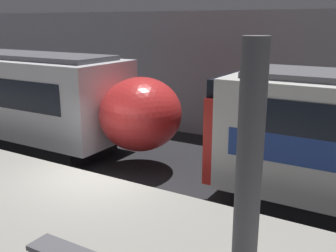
{
  "coord_description": "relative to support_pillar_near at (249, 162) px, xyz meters",
  "views": [
    {
      "loc": [
        5.93,
        -6.72,
        4.46
      ],
      "look_at": [
        1.28,
        1.09,
        2.03
      ],
      "focal_mm": 42.0,
      "sensor_mm": 36.0,
      "label": 1
    }
  ],
  "objects": [
    {
      "name": "platform",
      "position": [
        -4.31,
        -0.52,
        -2.14
      ],
      "size": [
        40.0,
        4.69,
        0.92
      ],
      "color": "gray",
      "rests_on": "ground"
    },
    {
      "name": "station_rear_barrier",
      "position": [
        -4.31,
        9.01,
        -0.18
      ],
      "size": [
        50.0,
        0.15,
        4.85
      ],
      "color": "#939399",
      "rests_on": "ground"
    },
    {
      "name": "ground_plane",
      "position": [
        -4.31,
        1.83,
        -2.6
      ],
      "size": [
        120.0,
        120.0,
        0.0
      ],
      "primitive_type": "plane",
      "color": "black"
    },
    {
      "name": "support_pillar_near",
      "position": [
        0.0,
        0.0,
        0.0
      ],
      "size": [
        0.37,
        0.37,
        3.37
      ],
      "color": "#56565B",
      "rests_on": "platform"
    }
  ]
}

